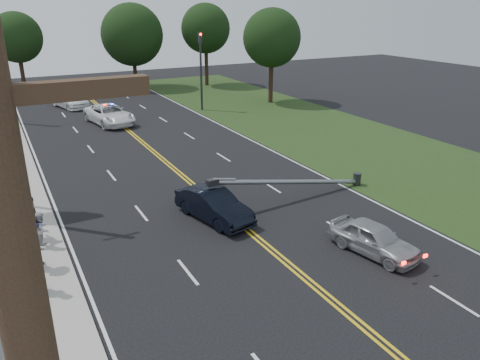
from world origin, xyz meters
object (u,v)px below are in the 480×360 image
traffic_signal (201,65)px  waiting_sedan (374,239)px  emergency_a (109,115)px  bystander_b (42,229)px  bystander_d (32,218)px  bystander_c (32,244)px  fallen_streetlight (300,181)px  crashed_sedan (214,205)px  emergency_b (70,100)px  bystander_a (38,268)px

traffic_signal → waiting_sedan: traffic_signal is taller
emergency_a → bystander_b: 21.54m
emergency_a → bystander_d: (-7.79, -19.32, 0.31)m
bystander_c → bystander_d: bystander_c is taller
fallen_streetlight → bystander_c: bystander_c is taller
traffic_signal → waiting_sedan: bearing=-99.6°
fallen_streetlight → crashed_sedan: size_ratio=2.14×
crashed_sedan → bystander_c: (-7.91, -0.86, 0.39)m
bystander_b → traffic_signal: bearing=-15.4°
emergency_a → emergency_b: 8.63m
waiting_sedan → emergency_b: size_ratio=0.76×
bystander_c → fallen_streetlight: bearing=-93.3°
fallen_streetlight → bystander_a: (-12.94, -2.95, 0.15)m
bystander_a → bystander_d: bearing=-9.3°
waiting_sedan → bystander_a: bystander_a is taller
waiting_sedan → fallen_streetlight: bearing=72.5°
crashed_sedan → waiting_sedan: (4.39, -5.93, -0.07)m
crashed_sedan → bystander_b: (-7.42, 0.75, 0.17)m
traffic_signal → emergency_a: size_ratio=1.23×
emergency_a → fallen_streetlight: bearing=-86.8°
emergency_a → bystander_a: bearing=-118.9°
fallen_streetlight → emergency_a: (-4.91, 20.67, -0.12)m
emergency_a → bystander_c: bystander_c is taller
emergency_a → bystander_c: 23.22m
emergency_a → bystander_c: size_ratio=2.89×
emergency_b → traffic_signal: bearing=-50.2°
bystander_c → crashed_sedan: bearing=-92.0°
traffic_signal → emergency_b: bearing=146.9°
emergency_a → crashed_sedan: bearing=-100.4°
bystander_a → bystander_b: bystander_a is taller
traffic_signal → fallen_streetlight: 22.62m
waiting_sedan → emergency_a: size_ratio=0.67×
bystander_a → bystander_c: bystander_c is taller
bystander_a → bystander_c: size_ratio=0.96×
emergency_a → bystander_d: size_ratio=2.91×
fallen_streetlight → waiting_sedan: bearing=-95.9°
emergency_a → bystander_b: bystander_b is taller
emergency_b → bystander_d: (-5.94, -27.75, 0.37)m
emergency_b → bystander_d: 28.38m
crashed_sedan → waiting_sedan: size_ratio=1.14×
waiting_sedan → bystander_d: bearing=136.4°
crashed_sedan → bystander_b: bearing=161.1°
fallen_streetlight → bystander_b: 12.46m
bystander_b → bystander_d: (-0.25, 0.86, 0.21)m
bystander_b → emergency_b: bearing=11.0°
emergency_a → emergency_b: size_ratio=1.13×
fallen_streetlight → bystander_b: fallen_streetlight is taller
waiting_sedan → bystander_b: (-11.80, 6.68, 0.24)m
emergency_a → waiting_sedan: bearing=-91.1°
crashed_sedan → bystander_d: bystander_d is taller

